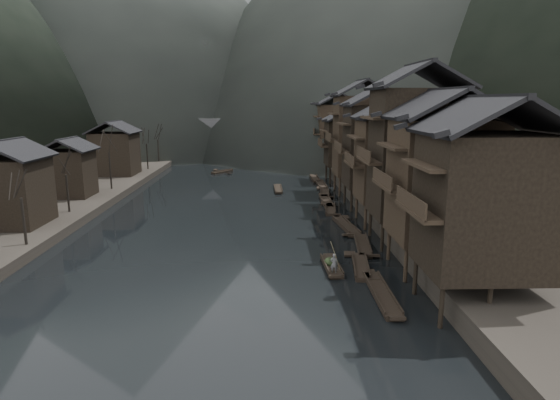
{
  "coord_description": "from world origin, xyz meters",
  "views": [
    {
      "loc": [
        4.28,
        -34.96,
        12.81
      ],
      "look_at": [
        5.63,
        13.53,
        2.5
      ],
      "focal_mm": 30.0,
      "sensor_mm": 36.0,
      "label": 1
    }
  ],
  "objects": [
    {
      "name": "stilt_houses",
      "position": [
        17.28,
        19.04,
        8.95
      ],
      "size": [
        9.0,
        67.6,
        16.24
      ],
      "color": "black",
      "rests_on": "ground"
    },
    {
      "name": "moored_sampans",
      "position": [
        12.18,
        20.82,
        0.2
      ],
      "size": [
        3.12,
        62.76,
        0.47
      ],
      "color": "black",
      "rests_on": "water"
    },
    {
      "name": "boatman",
      "position": [
        9.2,
        -2.28,
        1.24
      ],
      "size": [
        0.66,
        0.51,
        1.6
      ],
      "primitive_type": "imported",
      "rotation": [
        0.0,
        0.0,
        2.9
      ],
      "color": "#5F5F61",
      "rests_on": "hero_sampan"
    },
    {
      "name": "hero_sampan",
      "position": [
        9.27,
        -0.47,
        0.2
      ],
      "size": [
        1.27,
        5.19,
        0.44
      ],
      "color": "black",
      "rests_on": "water"
    },
    {
      "name": "midriver_boats",
      "position": [
        0.66,
        52.59,
        0.2
      ],
      "size": [
        12.27,
        40.76,
        0.45
      ],
      "color": "black",
      "rests_on": "water"
    },
    {
      "name": "stone_bridge",
      "position": [
        -0.0,
        72.0,
        5.11
      ],
      "size": [
        40.0,
        6.0,
        9.0
      ],
      "color": "#4C4C4F",
      "rests_on": "ground"
    },
    {
      "name": "bamboo_pole",
      "position": [
        9.4,
        -2.28,
        3.74
      ],
      "size": [
        1.31,
        1.73,
        3.41
      ],
      "primitive_type": "cylinder",
      "rotation": [
        0.55,
        0.0,
        -0.64
      ],
      "color": "#8C7A51",
      "rests_on": "boatman"
    },
    {
      "name": "right_bank",
      "position": [
        35.0,
        40.0,
        0.9
      ],
      "size": [
        40.0,
        200.0,
        1.8
      ],
      "primitive_type": "cube",
      "color": "#2D2823",
      "rests_on": "ground"
    },
    {
      "name": "left_bank",
      "position": [
        -35.0,
        40.0,
        0.6
      ],
      "size": [
        40.0,
        200.0,
        1.2
      ],
      "primitive_type": "cube",
      "color": "#2D2823",
      "rests_on": "ground"
    },
    {
      "name": "left_houses",
      "position": [
        -20.5,
        20.12,
        5.66
      ],
      "size": [
        8.1,
        53.2,
        8.73
      ],
      "color": "black",
      "rests_on": "left_bank"
    },
    {
      "name": "water",
      "position": [
        0.0,
        0.0,
        0.0
      ],
      "size": [
        300.0,
        300.0,
        0.0
      ],
      "primitive_type": "plane",
      "color": "black",
      "rests_on": "ground"
    },
    {
      "name": "cargo_heap",
      "position": [
        9.28,
        -0.23,
        0.78
      ],
      "size": [
        1.14,
        1.49,
        0.68
      ],
      "primitive_type": "ellipsoid",
      "color": "black",
      "rests_on": "hero_sampan"
    },
    {
      "name": "bare_trees",
      "position": [
        -17.0,
        26.68,
        5.96
      ],
      "size": [
        3.64,
        70.33,
        7.29
      ],
      "color": "black",
      "rests_on": "left_bank"
    }
  ]
}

